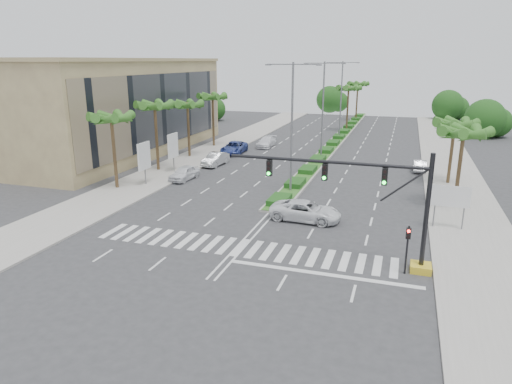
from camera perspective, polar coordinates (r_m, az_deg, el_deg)
ground at (r=30.98m, az=-2.00°, el=-6.96°), size 160.00×160.00×0.00m
footpath_right at (r=48.55m, az=23.81°, el=0.35°), size 6.00×120.00×0.15m
footpath_left at (r=54.39m, az=-9.85°, el=3.10°), size 6.00×120.00×0.15m
median at (r=73.40m, az=10.22°, el=6.47°), size 2.20×75.00×0.20m
median_grass at (r=73.38m, az=10.22°, el=6.56°), size 1.80×75.00×0.04m
building at (r=64.07m, az=-16.28°, el=10.03°), size 12.00×36.00×12.00m
signal_gantry at (r=28.11m, az=15.99°, el=-2.52°), size 12.60×1.20×7.20m
pedestrian_signal at (r=27.96m, az=18.43°, el=-5.93°), size 0.28×0.36×3.00m
direction_sign at (r=36.23m, az=23.15°, el=-0.72°), size 2.70×0.11×3.40m
billboard_near at (r=46.68m, az=-13.82°, el=4.34°), size 0.18×2.10×4.35m
billboard_far at (r=51.77m, az=-10.34°, el=5.68°), size 0.18×2.10×4.35m
palm_left_near at (r=45.55m, az=-17.62°, el=8.53°), size 4.57×4.68×7.55m
palm_left_mid at (r=52.18m, az=-12.54°, el=10.21°), size 4.57×4.68×7.95m
palm_left_far at (r=59.23m, az=-8.55°, el=10.51°), size 4.57×4.68×7.35m
palm_left_end at (r=66.42m, az=-5.44°, el=11.55°), size 4.57×4.68×7.75m
palm_right_near at (r=41.41m, az=24.50°, el=6.46°), size 4.57×4.68×7.05m
palm_right_far at (r=49.34m, az=23.57°, el=7.57°), size 4.57×4.68×6.75m
palm_median_a at (r=82.47m, az=11.50°, el=12.40°), size 4.57×4.68×8.05m
palm_median_b at (r=97.35m, az=12.61°, el=12.87°), size 4.57×4.68×8.05m
streetlight_near at (r=42.25m, az=4.51°, el=8.84°), size 5.10×0.25×12.00m
streetlight_mid at (r=57.83m, az=8.37°, el=10.70°), size 5.10×0.25×12.00m
streetlight_far at (r=73.59m, az=10.60°, el=11.74°), size 5.10×0.25×12.00m
car_parked_a at (r=48.55m, az=-8.97°, el=2.36°), size 2.03×4.43×1.47m
car_parked_b at (r=54.81m, az=-5.10°, el=4.11°), size 2.00×4.75×1.52m
car_parked_c at (r=61.77m, az=-2.75°, el=5.56°), size 3.14×5.96×1.60m
car_parked_d at (r=66.51m, az=1.32°, el=6.26°), size 2.08×4.94×1.42m
car_crossing at (r=36.02m, az=6.22°, el=-2.36°), size 5.66×2.82×1.54m
car_right at (r=55.05m, az=19.75°, el=3.15°), size 1.48×4.01×1.31m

